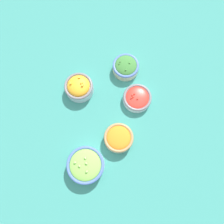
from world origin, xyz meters
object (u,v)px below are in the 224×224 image
(bowl_lettuce, at_px, (86,165))
(bowl_squash, at_px, (79,87))
(bowl_carrots, at_px, (119,138))
(bowl_broccoli, at_px, (126,67))
(bowl_cherry_tomatoes, at_px, (137,98))

(bowl_lettuce, bearing_deg, bowl_squash, -109.57)
(bowl_carrots, distance_m, bowl_broccoli, 0.32)
(bowl_carrots, distance_m, bowl_squash, 0.28)
(bowl_cherry_tomatoes, xyz_separation_m, bowl_lettuce, (0.31, 0.16, 0.01))
(bowl_lettuce, height_order, bowl_squash, bowl_squash)
(bowl_cherry_tomatoes, distance_m, bowl_carrots, 0.19)
(bowl_carrots, bearing_deg, bowl_squash, -78.78)
(bowl_carrots, bearing_deg, bowl_cherry_tomatoes, -141.57)
(bowl_carrots, xyz_separation_m, bowl_broccoli, (-0.17, -0.27, -0.00))
(bowl_cherry_tomatoes, xyz_separation_m, bowl_broccoli, (-0.02, -0.15, 0.01))
(bowl_lettuce, bearing_deg, bowl_carrots, -166.98)
(bowl_lettuce, bearing_deg, bowl_broccoli, -137.57)
(bowl_carrots, xyz_separation_m, bowl_squash, (0.05, -0.27, 0.00))
(bowl_squash, bearing_deg, bowl_cherry_tomatoes, 143.24)
(bowl_cherry_tomatoes, xyz_separation_m, bowl_carrots, (0.15, 0.12, 0.01))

